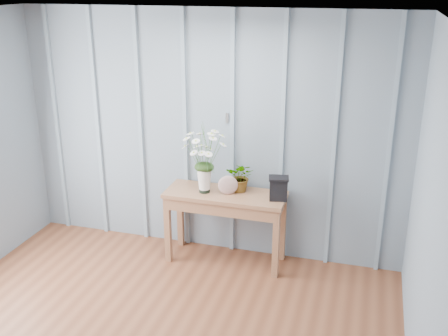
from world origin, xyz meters
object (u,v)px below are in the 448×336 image
(felt_disc_vessel, at_px, (228,185))
(sideboard, at_px, (225,203))
(carved_box, at_px, (278,188))
(daisy_vase, at_px, (204,151))

(felt_disc_vessel, bearing_deg, sideboard, 123.00)
(sideboard, height_order, carved_box, carved_box)
(daisy_vase, height_order, carved_box, daisy_vase)
(felt_disc_vessel, distance_m, carved_box, 0.50)
(sideboard, bearing_deg, felt_disc_vessel, -41.31)
(sideboard, bearing_deg, daisy_vase, -170.32)
(sideboard, xyz_separation_m, felt_disc_vessel, (0.03, -0.03, 0.21))
(daisy_vase, distance_m, felt_disc_vessel, 0.41)
(sideboard, relative_size, felt_disc_vessel, 6.10)
(sideboard, relative_size, carved_box, 5.24)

